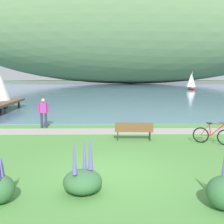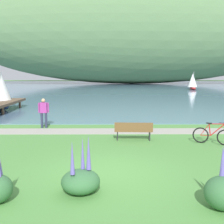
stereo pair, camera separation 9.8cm
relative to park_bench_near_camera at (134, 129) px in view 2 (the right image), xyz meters
The scene contains 10 objects.
ground_plane 4.50m from the park_bench_near_camera, 105.48° to the right, with size 200.00×200.00×0.00m, color #518E42.
bay_water 43.99m from the park_bench_near_camera, 91.56° to the left, with size 180.00×80.00×0.04m, color #5B7F9E.
distant_hillside 63.83m from the park_bench_near_camera, 85.51° to the left, with size 92.16×28.00×27.47m, color #567A4C.
shoreline_path 2.39m from the park_bench_near_camera, 120.74° to the left, with size 60.00×1.50×0.01m, color #A39E93.
park_bench_near_camera is the anchor object (origin of this frame).
bicycle_leaning_near_bench 3.58m from the park_bench_near_camera, 12.06° to the right, with size 1.61×0.84×1.01m.
person_at_shoreline 5.80m from the park_bench_near_camera, 148.80° to the left, with size 0.61×0.24×1.71m.
echium_bush_beside_closest 6.07m from the park_bench_near_camera, 108.26° to the right, with size 1.05×1.05×1.56m.
echium_bush_mid_cluster 6.86m from the park_bench_near_camera, 77.04° to the right, with size 0.87×0.87×1.53m.
sailboat_nearest_to_shore 39.68m from the park_bench_near_camera, 69.64° to the left, with size 1.69×2.79×3.25m.
Camera 2 is at (0.08, -8.53, 3.22)m, focal length 44.44 mm.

